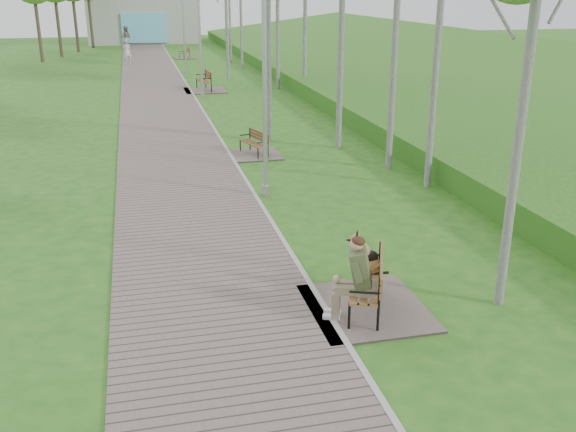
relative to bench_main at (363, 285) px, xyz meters
name	(u,v)px	position (x,y,z in m)	size (l,w,h in m)	color
ground	(273,225)	(-0.60, 4.32, -0.47)	(120.00, 120.00, 0.00)	#215A19
walkway	(155,88)	(-2.35, 25.82, -0.45)	(3.50, 67.00, 0.04)	#6B5B56
kerb	(188,87)	(-0.60, 25.82, -0.45)	(0.10, 67.00, 0.05)	#999993
embankment	(409,84)	(11.40, 24.32, -0.47)	(14.00, 70.00, 1.60)	#4C8227
building_north	(143,21)	(-2.10, 55.29, 1.52)	(10.00, 5.20, 4.00)	#9E9E99
bench_main	(363,285)	(0.00, 0.00, 0.00)	(1.92, 2.13, 1.67)	#6B5B56
bench_second	(254,150)	(0.16, 10.70, -0.30)	(1.55, 1.72, 0.95)	#6B5B56
bench_third	(204,86)	(0.09, 24.44, -0.23)	(2.06, 2.28, 1.26)	#6B5B56
bench_far	(185,56)	(0.44, 40.47, -0.30)	(1.57, 1.74, 0.96)	#6B5B56
lamp_post_near	(265,104)	(-0.32, 6.45, 1.92)	(0.20, 0.20, 5.11)	#A3A6AC
lamp_post_second	(201,52)	(-0.21, 22.35, 1.70)	(0.18, 0.18, 4.66)	#A3A6AC
lamp_post_third	(184,32)	(-0.22, 31.46, 2.04)	(0.21, 0.21, 5.37)	#A3A6AC
pedestrian_near	(127,52)	(-3.70, 37.52, 0.37)	(0.61, 0.40, 1.68)	silver
pedestrian_far	(126,38)	(-3.76, 48.82, 0.49)	(0.93, 0.73, 1.91)	gray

